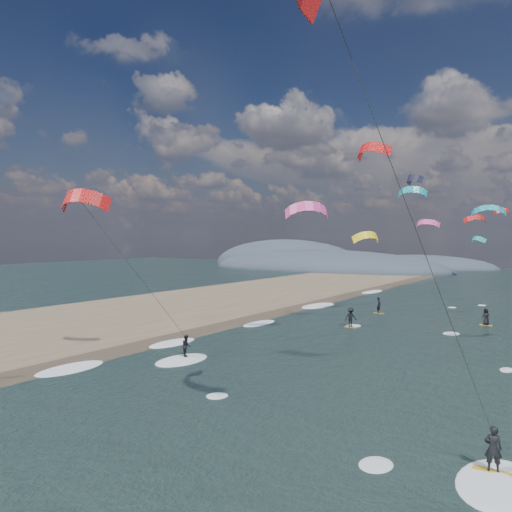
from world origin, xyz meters
The scene contains 9 objects.
ground centered at (0.00, 0.00, 0.00)m, with size 260.00×260.00×0.00m, color black.
sand_strip centered at (-24.00, 10.00, 0.00)m, with size 26.00×240.00×0.00m, color brown.
wet_sand_strip centered at (-12.00, 10.00, 0.00)m, with size 3.00×240.00×0.00m, color #382D23.
coastal_hills centered at (-44.84, 107.86, 0.00)m, with size 80.00×41.00×15.00m.
kitesurfer_near_a centered at (10.02, 0.81, 12.75)m, with size 7.71×9.09×17.02m.
kitesurfer_near_b centered at (-9.09, 8.09, 7.13)m, with size 6.84×8.47×11.89m.
far_kitesurfers centered at (0.30, 32.66, 0.87)m, with size 11.90×10.43×1.79m.
bg_kite_field centered at (-0.37, 54.47, 11.81)m, with size 13.69×75.52×8.68m.
shoreline_surf centered at (-10.80, 14.75, 0.00)m, with size 2.40×79.40×0.11m.
Camera 1 is at (15.77, -12.96, 8.14)m, focal length 35.00 mm.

